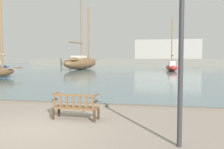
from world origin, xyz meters
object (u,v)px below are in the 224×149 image
at_px(lamp_post, 181,43).
at_px(sailboat_nearest_starboard, 81,62).
at_px(park_bench, 75,106).
at_px(sailboat_mid_port, 172,67).

bearing_deg(lamp_post, sailboat_nearest_starboard, 111.69).
xyz_separation_m(park_bench, sailboat_mid_port, (4.61, 31.75, 0.22)).
xyz_separation_m(park_bench, sailboat_nearest_starboard, (-10.73, 33.48, 0.92)).
bearing_deg(sailboat_mid_port, park_bench, -98.26).
bearing_deg(lamp_post, sailboat_mid_port, 87.94).
distance_m(sailboat_mid_port, lamp_post, 33.87).
relative_size(park_bench, sailboat_nearest_starboard, 0.11).
xyz_separation_m(park_bench, lamp_post, (3.40, -2.05, 2.07)).
height_order(park_bench, lamp_post, lamp_post).
bearing_deg(park_bench, sailboat_nearest_starboard, 107.78).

